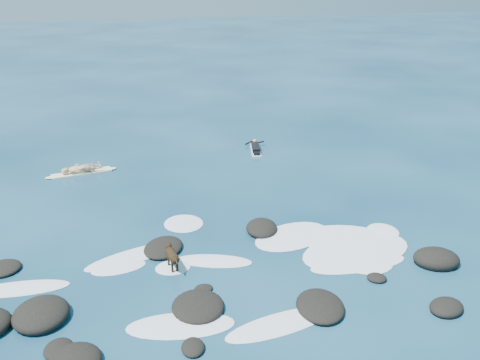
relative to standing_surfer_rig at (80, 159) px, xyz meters
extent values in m
plane|color=#0A2642|center=(4.91, -8.38, -0.71)|extent=(160.00, 160.00, 0.00)
ellipsoid|color=black|center=(6.93, -11.85, -0.61)|extent=(1.54, 1.82, 0.38)
ellipsoid|color=black|center=(0.09, -12.12, -0.64)|extent=(0.81, 0.93, 0.26)
ellipsoid|color=black|center=(11.34, -10.36, -0.55)|extent=(1.68, 1.49, 0.62)
ellipsoid|color=black|center=(-0.48, -10.66, -0.56)|extent=(1.59, 1.75, 0.57)
ellipsoid|color=black|center=(3.31, -12.75, -0.65)|extent=(0.65, 0.80, 0.24)
ellipsoid|color=black|center=(3.95, -10.25, -0.67)|extent=(0.62, 0.55, 0.15)
ellipsoid|color=black|center=(-1.93, -7.88, -0.63)|extent=(1.45, 1.42, 0.29)
ellipsoid|color=black|center=(3.01, -7.65, -0.62)|extent=(1.81, 1.96, 0.34)
ellipsoid|color=black|center=(10.28, -12.65, -0.61)|extent=(1.27, 1.17, 0.37)
ellipsoid|color=black|center=(3.66, -11.14, -0.61)|extent=(1.54, 1.68, 0.39)
ellipsoid|color=black|center=(6.52, -7.05, -0.59)|extent=(1.41, 1.63, 0.44)
ellipsoid|color=black|center=(9.11, -10.82, -0.65)|extent=(0.77, 0.75, 0.21)
ellipsoid|color=black|center=(0.53, -12.66, -0.60)|extent=(1.58, 1.59, 0.43)
ellipsoid|color=white|center=(9.34, -8.43, -0.70)|extent=(4.17, 3.52, 0.12)
ellipsoid|color=white|center=(8.94, -9.87, -0.70)|extent=(3.28, 1.19, 0.12)
ellipsoid|color=white|center=(9.24, -9.67, -0.70)|extent=(2.10, 2.11, 0.12)
ellipsoid|color=white|center=(-1.30, -9.06, -0.70)|extent=(2.93, 0.91, 0.12)
ellipsoid|color=white|center=(1.99, -7.89, -0.70)|extent=(3.32, 2.03, 0.12)
ellipsoid|color=white|center=(9.21, -9.09, -0.70)|extent=(4.37, 3.16, 0.12)
ellipsoid|color=white|center=(3.12, -11.77, -0.70)|extent=(2.98, 1.46, 0.12)
ellipsoid|color=white|center=(10.69, -8.03, -0.70)|extent=(1.34, 1.45, 0.12)
ellipsoid|color=white|center=(7.45, -7.68, -0.70)|extent=(3.38, 2.76, 0.12)
ellipsoid|color=white|center=(1.56, -8.51, -0.70)|extent=(1.81, 1.07, 0.12)
ellipsoid|color=white|center=(4.52, -8.75, -0.70)|extent=(2.59, 1.53, 0.12)
ellipsoid|color=white|center=(5.67, -12.27, -0.70)|extent=(3.29, 1.59, 0.12)
ellipsoid|color=white|center=(3.89, -5.91, -0.70)|extent=(1.77, 1.81, 0.12)
ellipsoid|color=white|center=(3.20, -8.86, -0.70)|extent=(1.10, 0.90, 0.12)
cube|color=#FCF6C9|center=(0.00, 0.00, -0.66)|extent=(2.67, 1.07, 0.09)
ellipsoid|color=#FCF6C9|center=(1.28, 0.27, -0.66)|extent=(0.57, 0.40, 0.09)
ellipsoid|color=#FCF6C9|center=(-1.28, -0.27, -0.66)|extent=(0.57, 0.40, 0.09)
imported|color=tan|center=(0.00, 0.00, 0.23)|extent=(0.53, 0.69, 1.70)
cube|color=white|center=(8.40, 1.40, -0.66)|extent=(0.79, 2.06, 0.07)
ellipsoid|color=white|center=(8.57, 2.39, -0.66)|extent=(0.31, 0.47, 0.07)
cube|color=black|center=(8.40, 1.40, -0.52)|extent=(0.57, 1.28, 0.20)
sphere|color=tan|center=(8.52, 2.10, -0.41)|extent=(0.24, 0.24, 0.21)
cylinder|color=black|center=(8.29, 2.28, -0.53)|extent=(0.51, 0.19, 0.23)
cylinder|color=black|center=(8.79, 2.19, -0.53)|extent=(0.47, 0.34, 0.23)
cube|color=black|center=(8.28, 0.72, -0.56)|extent=(0.39, 0.55, 0.13)
cylinder|color=black|center=(3.20, -8.96, -0.21)|extent=(0.39, 0.63, 0.28)
sphere|color=black|center=(3.15, -8.70, -0.21)|extent=(0.35, 0.35, 0.30)
sphere|color=black|center=(3.25, -9.22, -0.21)|extent=(0.31, 0.31, 0.27)
sphere|color=black|center=(3.12, -8.54, -0.11)|extent=(0.25, 0.25, 0.21)
cone|color=black|center=(3.10, -8.41, -0.12)|extent=(0.13, 0.15, 0.11)
cone|color=black|center=(3.07, -8.56, -0.02)|extent=(0.11, 0.09, 0.10)
cone|color=black|center=(3.18, -8.53, -0.02)|extent=(0.11, 0.09, 0.10)
cylinder|color=black|center=(3.09, -8.78, -0.51)|extent=(0.08, 0.08, 0.38)
cylinder|color=black|center=(3.24, -8.75, -0.51)|extent=(0.08, 0.08, 0.38)
cylinder|color=black|center=(3.17, -9.17, -0.51)|extent=(0.08, 0.08, 0.38)
cylinder|color=black|center=(3.31, -9.15, -0.51)|extent=(0.08, 0.08, 0.38)
cylinder|color=black|center=(3.28, -9.35, -0.16)|extent=(0.10, 0.28, 0.17)
camera|label=1|loc=(2.17, -23.31, 8.11)|focal=40.00mm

